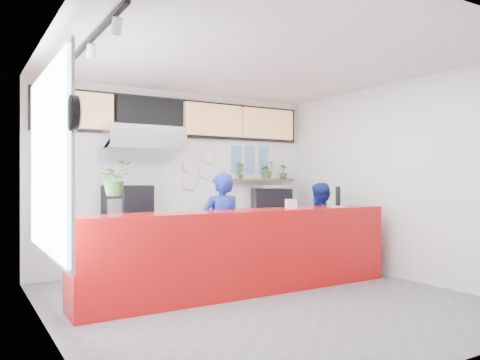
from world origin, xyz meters
name	(u,v)px	position (x,y,z in m)	size (l,w,h in m)	color
floor	(262,300)	(0.00, 0.00, 0.00)	(5.00, 5.00, 0.00)	slate
ceiling	(262,60)	(0.00, 0.00, 3.00)	(5.00, 5.00, 0.00)	silver
wall_back	(181,180)	(0.00, 2.50, 1.50)	(5.00, 5.00, 0.00)	white
wall_left	(49,180)	(-2.50, 0.00, 1.50)	(5.00, 5.00, 0.00)	white
wall_right	(398,180)	(2.50, 0.00, 1.50)	(5.00, 5.00, 0.00)	white
service_counter	(245,252)	(0.00, 0.40, 0.55)	(4.50, 0.60, 1.10)	#BB0D0D
cream_band	(181,116)	(0.00, 2.49, 2.60)	(5.00, 0.02, 0.80)	beige
prep_bench	(141,247)	(-0.80, 2.20, 0.45)	(1.80, 0.60, 0.90)	#B2B5BA
panini_oven	(128,202)	(-1.02, 2.20, 1.16)	(0.57, 0.57, 0.52)	black
extraction_hood	(142,138)	(-0.80, 2.15, 2.15)	(1.20, 0.70, 0.35)	#B2B5BA
hood_lip	(142,151)	(-0.80, 2.15, 1.95)	(1.20, 0.70, 0.08)	#B2B5BA
right_bench	(263,237)	(1.50, 2.20, 0.45)	(1.80, 0.60, 0.90)	#B2B5BA
espresso_machine	(271,201)	(1.68, 2.20, 1.12)	(0.68, 0.48, 0.44)	black
espresso_tray	(271,186)	(1.68, 2.20, 1.38)	(0.63, 0.43, 0.06)	#A4A7AC
herb_shelf	(262,180)	(1.60, 2.40, 1.50)	(1.40, 0.18, 0.04)	brown
menu_board_far_left	(76,110)	(-1.75, 2.38, 2.55)	(1.10, 0.10, 0.55)	tan
menu_board_mid_left	(150,115)	(-0.59, 2.38, 2.55)	(1.10, 0.10, 0.55)	black
menu_board_mid_right	(213,120)	(0.57, 2.38, 2.55)	(1.10, 0.10, 0.55)	tan
menu_board_far_right	(268,124)	(1.73, 2.38, 2.55)	(1.10, 0.10, 0.55)	tan
soffit	(182,118)	(0.00, 2.46, 2.55)	(4.80, 0.04, 0.65)	black
window_pane	(48,161)	(-2.47, 0.30, 1.70)	(0.04, 2.20, 1.90)	silver
window_frame	(50,161)	(-2.45, 0.30, 1.70)	(0.03, 2.30, 2.00)	#B2B5BA
wall_clock_rim	(73,113)	(-2.46, -0.90, 2.05)	(0.30, 0.30, 0.05)	black
wall_clock_face	(77,113)	(-2.43, -0.90, 2.05)	(0.26, 0.26, 0.02)	white
track_rail	(91,39)	(-2.10, 0.00, 2.94)	(0.05, 2.40, 0.04)	black
dec_plate_a	(189,165)	(0.15, 2.47, 1.75)	(0.24, 0.24, 0.03)	silver
dec_plate_b	(205,171)	(0.45, 2.47, 1.65)	(0.24, 0.24, 0.03)	silver
dec_plate_c	(189,183)	(0.15, 2.47, 1.45)	(0.24, 0.24, 0.03)	silver
dec_plate_d	(207,157)	(0.50, 2.47, 1.90)	(0.24, 0.24, 0.03)	silver
photo_frame_a	(236,153)	(1.10, 2.48, 2.00)	(0.20, 0.02, 0.25)	#598CBF
photo_frame_b	(250,153)	(1.40, 2.48, 2.00)	(0.20, 0.02, 0.25)	#598CBF
photo_frame_c	(264,153)	(1.70, 2.48, 2.00)	(0.20, 0.02, 0.25)	#598CBF
photo_frame_d	(236,166)	(1.10, 2.48, 1.75)	(0.20, 0.02, 0.25)	#598CBF
photo_frame_e	(250,166)	(1.40, 2.48, 1.75)	(0.20, 0.02, 0.25)	#598CBF
photo_frame_f	(264,167)	(1.70, 2.48, 1.75)	(0.20, 0.02, 0.25)	#598CBF
staff_center	(221,230)	(-0.10, 0.88, 0.80)	(0.58, 0.38, 1.60)	navy
staff_right	(319,228)	(1.71, 0.90, 0.73)	(0.71, 0.55, 1.45)	navy
herb_a	(241,170)	(1.14, 2.40, 1.68)	(0.17, 0.11, 0.32)	#2F5E20
herb_c	(267,170)	(1.72, 2.40, 1.68)	(0.28, 0.25, 0.32)	#2F5E20
herb_d	(283,172)	(2.11, 2.40, 1.66)	(0.15, 0.14, 0.28)	#2F5E20
glass_vase	(115,207)	(-1.75, 0.37, 1.19)	(0.15, 0.15, 0.19)	silver
basil_vase	(115,179)	(-1.75, 0.37, 1.52)	(0.36, 0.31, 0.40)	#2F5E20
napkin_holder	(291,204)	(0.74, 0.38, 1.17)	(0.15, 0.09, 0.13)	silver
white_plate	(338,206)	(1.58, 0.33, 1.11)	(0.19, 0.19, 0.01)	silver
pepper_mill	(338,196)	(1.58, 0.33, 1.26)	(0.07, 0.07, 0.29)	black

